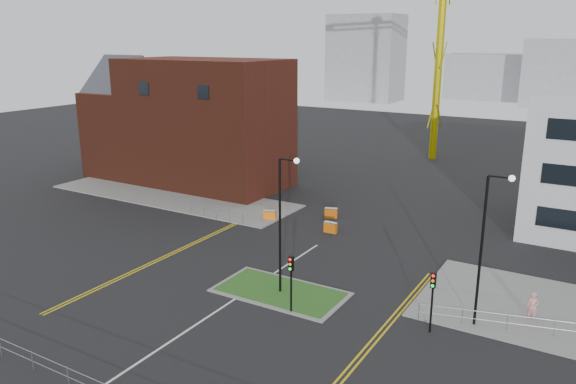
% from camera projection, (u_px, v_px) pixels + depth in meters
% --- Properties ---
extents(ground, '(200.00, 200.00, 0.00)m').
position_uv_depth(ground, '(175.00, 339.00, 31.24)').
color(ground, black).
rests_on(ground, ground).
extents(pavement_left, '(28.00, 8.00, 0.12)m').
position_uv_depth(pavement_left, '(172.00, 196.00, 59.30)').
color(pavement_left, slate).
rests_on(pavement_left, ground).
extents(island_kerb, '(8.60, 4.60, 0.08)m').
position_uv_depth(island_kerb, '(280.00, 292.00, 36.88)').
color(island_kerb, slate).
rests_on(island_kerb, ground).
extents(grass_island, '(8.00, 4.00, 0.12)m').
position_uv_depth(grass_island, '(280.00, 292.00, 36.87)').
color(grass_island, '#20521B').
rests_on(grass_island, ground).
extents(brick_building, '(24.20, 10.07, 14.24)m').
position_uv_depth(brick_building, '(185.00, 123.00, 63.94)').
color(brick_building, '#4E1F13').
rests_on(brick_building, ground).
extents(streetlamp_island, '(1.46, 0.36, 9.18)m').
position_uv_depth(streetlamp_island, '(283.00, 215.00, 35.35)').
color(streetlamp_island, black).
rests_on(streetlamp_island, ground).
extents(streetlamp_right_near, '(1.46, 0.36, 9.18)m').
position_uv_depth(streetlamp_right_near, '(486.00, 239.00, 31.10)').
color(streetlamp_right_near, black).
rests_on(streetlamp_right_near, ground).
extents(traffic_light_island, '(0.28, 0.33, 3.65)m').
position_uv_depth(traffic_light_island, '(291.00, 273.00, 33.55)').
color(traffic_light_island, black).
rests_on(traffic_light_island, ground).
extents(traffic_light_right, '(0.28, 0.33, 3.65)m').
position_uv_depth(traffic_light_right, '(433.00, 291.00, 31.28)').
color(traffic_light_right, black).
rests_on(traffic_light_right, ground).
extents(railing_front, '(24.05, 0.05, 1.10)m').
position_uv_depth(railing_front, '(87.00, 381.00, 26.06)').
color(railing_front, gray).
rests_on(railing_front, ground).
extents(railing_left, '(6.05, 0.05, 1.10)m').
position_uv_depth(railing_left, '(216.00, 212.00, 51.38)').
color(railing_left, gray).
rests_on(railing_left, ground).
extents(centre_line, '(0.15, 30.00, 0.01)m').
position_uv_depth(centre_line, '(198.00, 323.00, 32.90)').
color(centre_line, silver).
rests_on(centre_line, ground).
extents(yellow_left_a, '(0.12, 24.00, 0.01)m').
position_uv_depth(yellow_left_a, '(174.00, 252.00, 43.96)').
color(yellow_left_a, gold).
rests_on(yellow_left_a, ground).
extents(yellow_left_b, '(0.12, 24.00, 0.01)m').
position_uv_depth(yellow_left_b, '(177.00, 252.00, 43.81)').
color(yellow_left_b, gold).
rests_on(yellow_left_b, ground).
extents(yellow_right_a, '(0.12, 20.00, 0.01)m').
position_uv_depth(yellow_right_a, '(375.00, 336.00, 31.54)').
color(yellow_right_a, gold).
rests_on(yellow_right_a, ground).
extents(yellow_right_b, '(0.12, 20.00, 0.01)m').
position_uv_depth(yellow_right_b, '(380.00, 337.00, 31.40)').
color(yellow_right_b, gold).
rests_on(yellow_right_b, ground).
extents(skyline_a, '(18.00, 12.00, 22.00)m').
position_uv_depth(skyline_a, '(366.00, 58.00, 147.50)').
color(skyline_a, gray).
rests_on(skyline_a, ground).
extents(skyline_d, '(30.00, 12.00, 12.00)m').
position_uv_depth(skyline_d, '(506.00, 77.00, 149.68)').
color(skyline_d, gray).
rests_on(skyline_d, ground).
extents(pedestrian, '(0.69, 0.49, 1.78)m').
position_uv_depth(pedestrian, '(533.00, 307.00, 33.04)').
color(pedestrian, pink).
rests_on(pedestrian, ground).
extents(barrier_left, '(1.18, 0.73, 0.94)m').
position_uv_depth(barrier_left, '(270.00, 215.00, 51.41)').
color(barrier_left, orange).
rests_on(barrier_left, ground).
extents(barrier_mid, '(1.23, 0.76, 0.98)m').
position_uv_depth(barrier_mid, '(331.00, 213.00, 51.98)').
color(barrier_mid, '#C3560A').
rests_on(barrier_mid, ground).
extents(barrier_right, '(1.15, 0.42, 0.96)m').
position_uv_depth(barrier_right, '(330.00, 227.00, 48.10)').
color(barrier_right, '#D15B0B').
rests_on(barrier_right, ground).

